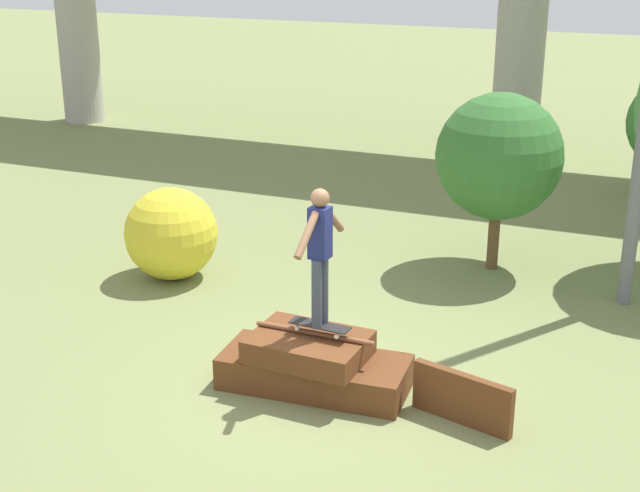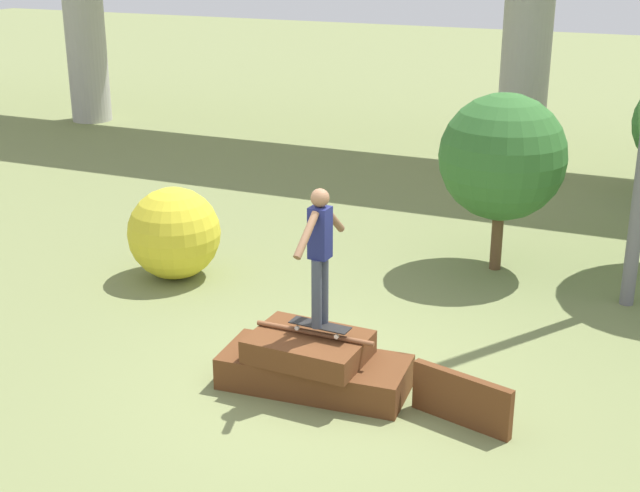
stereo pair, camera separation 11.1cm
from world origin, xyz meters
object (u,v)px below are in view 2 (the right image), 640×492
object	(u,v)px
skateboard	(320,326)
bush_yellow_flowering	(174,233)
skater	(320,248)
tree_behind_left	(503,157)

from	to	relation	value
skateboard	bush_yellow_flowering	bearing A→B (deg)	145.71
skateboard	skater	world-z (taller)	skater
tree_behind_left	bush_yellow_flowering	xyz separation A→B (m)	(-4.51, -2.34, -1.12)
skater	tree_behind_left	world-z (taller)	tree_behind_left
skater	bush_yellow_flowering	xyz separation A→B (m)	(-3.50, 2.38, -1.06)
tree_behind_left	skater	bearing A→B (deg)	-102.10
skater	tree_behind_left	xyz separation A→B (m)	(1.01, 4.72, 0.06)
bush_yellow_flowering	tree_behind_left	bearing A→B (deg)	27.41
skateboard	tree_behind_left	world-z (taller)	tree_behind_left
tree_behind_left	bush_yellow_flowering	bearing A→B (deg)	-152.59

